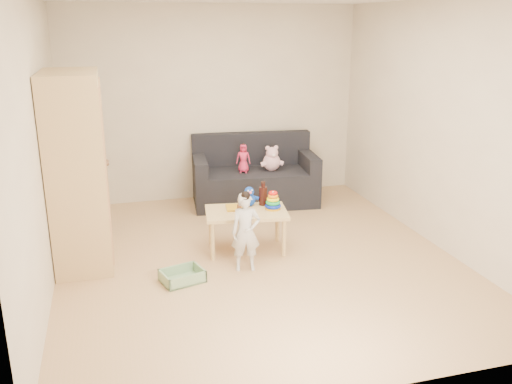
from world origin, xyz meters
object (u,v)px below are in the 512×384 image
object	(u,v)px
wardrobe	(78,170)
play_table	(246,231)
sofa	(255,187)
toddler	(246,233)

from	to	relation	value
wardrobe	play_table	world-z (taller)	wardrobe
wardrobe	sofa	world-z (taller)	wardrobe
toddler	wardrobe	bearing A→B (deg)	164.83
sofa	play_table	size ratio (longest dim) A/B	1.92
wardrobe	toddler	bearing A→B (deg)	-24.18
sofa	toddler	bearing A→B (deg)	-101.81
wardrobe	toddler	world-z (taller)	wardrobe
wardrobe	toddler	distance (m)	1.79
wardrobe	play_table	xyz separation A→B (m)	(1.67, -0.23, -0.73)
play_table	wardrobe	bearing A→B (deg)	172.10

